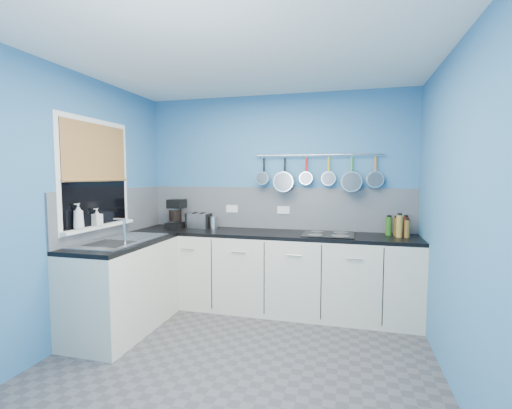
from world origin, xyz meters
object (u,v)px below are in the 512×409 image
at_px(soap_bottle_a, 78,216).
at_px(paper_towel, 175,215).
at_px(toaster, 199,221).
at_px(soap_bottle_b, 97,217).
at_px(canister, 213,223).
at_px(hob, 328,234).
at_px(coffee_maker, 176,214).

height_order(soap_bottle_a, paper_towel, soap_bottle_a).
relative_size(soap_bottle_a, toaster, 0.86).
height_order(soap_bottle_b, toaster, soap_bottle_b).
bearing_deg(soap_bottle_a, canister, 58.98).
distance_m(paper_towel, canister, 0.51).
height_order(soap_bottle_a, hob, soap_bottle_a).
relative_size(soap_bottle_b, toaster, 0.62).
distance_m(toaster, hob, 1.59).
height_order(canister, hob, canister).
distance_m(paper_towel, toaster, 0.32).
distance_m(canister, hob, 1.39).
bearing_deg(coffee_maker, hob, 2.10).
height_order(coffee_maker, toaster, coffee_maker).
relative_size(paper_towel, coffee_maker, 0.86).
bearing_deg(paper_towel, hob, -3.46).
distance_m(soap_bottle_a, paper_towel, 1.34).
distance_m(soap_bottle_b, paper_towel, 1.10).
bearing_deg(soap_bottle_a, hob, 28.57).
xyz_separation_m(paper_towel, hob, (1.89, -0.11, -0.14)).
height_order(soap_bottle_a, toaster, soap_bottle_a).
bearing_deg(paper_towel, soap_bottle_b, -105.13).
xyz_separation_m(soap_bottle_a, toaster, (0.60, 1.32, -0.18)).
distance_m(soap_bottle_a, canister, 1.55).
height_order(coffee_maker, hob, coffee_maker).
relative_size(paper_towel, toaster, 1.08).
bearing_deg(paper_towel, canister, 2.06).
xyz_separation_m(soap_bottle_b, canister, (0.79, 1.07, -0.16)).
xyz_separation_m(coffee_maker, hob, (1.86, -0.08, -0.17)).
distance_m(soap_bottle_b, hob, 2.39).
bearing_deg(coffee_maker, paper_towel, 141.60).
bearing_deg(soap_bottle_b, paper_towel, 74.87).
bearing_deg(canister, soap_bottle_b, -126.46).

